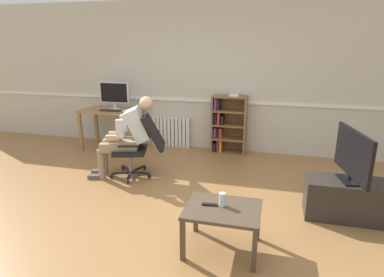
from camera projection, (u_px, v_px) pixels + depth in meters
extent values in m
plane|color=olive|center=(162.00, 213.00, 3.90)|extent=(18.00, 18.00, 0.00)
cube|color=beige|center=(209.00, 77.00, 5.98)|extent=(12.00, 0.10, 2.70)
cube|color=white|center=(208.00, 101.00, 6.04)|extent=(12.00, 0.03, 0.05)
cube|color=#9E7547|center=(81.00, 132.00, 6.09)|extent=(0.06, 0.06, 0.72)
cube|color=#9E7547|center=(132.00, 136.00, 5.83)|extent=(0.06, 0.06, 0.72)
cube|color=#9E7547|center=(144.00, 128.00, 6.35)|extent=(0.06, 0.06, 0.72)
cube|color=#9E7547|center=(96.00, 125.00, 6.60)|extent=(0.06, 0.06, 0.72)
cube|color=#9E7547|center=(112.00, 110.00, 6.11)|extent=(1.12, 0.64, 0.04)
cube|color=silver|center=(115.00, 109.00, 6.15)|extent=(0.18, 0.14, 0.01)
cube|color=silver|center=(115.00, 106.00, 6.16)|extent=(0.04, 0.02, 0.10)
cube|color=silver|center=(114.00, 93.00, 6.09)|extent=(0.58, 0.02, 0.39)
cube|color=black|center=(114.00, 93.00, 6.08)|extent=(0.53, 0.00, 0.35)
cube|color=black|center=(110.00, 111.00, 5.96)|extent=(0.39, 0.12, 0.02)
cube|color=white|center=(125.00, 111.00, 5.91)|extent=(0.06, 0.10, 0.03)
cube|color=brown|center=(213.00, 124.00, 5.97)|extent=(0.03, 0.28, 1.06)
cube|color=brown|center=(245.00, 126.00, 5.83)|extent=(0.03, 0.28, 1.06)
cube|color=brown|center=(230.00, 123.00, 6.03)|extent=(0.59, 0.02, 1.06)
cube|color=brown|center=(228.00, 152.00, 6.04)|extent=(0.55, 0.28, 0.03)
cube|color=brown|center=(228.00, 139.00, 5.97)|extent=(0.55, 0.28, 0.03)
cube|color=brown|center=(229.00, 125.00, 5.90)|extent=(0.55, 0.28, 0.03)
cube|color=brown|center=(229.00, 111.00, 5.82)|extent=(0.55, 0.28, 0.03)
cube|color=brown|center=(230.00, 97.00, 5.75)|extent=(0.55, 0.28, 0.03)
cube|color=black|center=(215.00, 147.00, 6.06)|extent=(0.05, 0.19, 0.15)
cube|color=#89428E|center=(216.00, 132.00, 6.01)|extent=(0.04, 0.19, 0.18)
cube|color=black|center=(216.00, 118.00, 5.93)|extent=(0.04, 0.19, 0.20)
cube|color=#89428E|center=(216.00, 103.00, 5.86)|extent=(0.04, 0.19, 0.22)
cube|color=red|center=(218.00, 144.00, 6.07)|extent=(0.04, 0.19, 0.22)
cube|color=black|center=(218.00, 131.00, 5.99)|extent=(0.03, 0.19, 0.24)
cube|color=red|center=(219.00, 118.00, 5.89)|extent=(0.04, 0.19, 0.23)
cube|color=black|center=(219.00, 104.00, 5.85)|extent=(0.05, 0.19, 0.22)
cube|color=orange|center=(221.00, 145.00, 6.03)|extent=(0.04, 0.19, 0.23)
cube|color=red|center=(221.00, 132.00, 5.98)|extent=(0.05, 0.19, 0.18)
cube|color=black|center=(223.00, 120.00, 5.90)|extent=(0.04, 0.19, 0.16)
cube|color=white|center=(234.00, 95.00, 5.76)|extent=(0.16, 0.22, 0.02)
cube|color=white|center=(155.00, 131.00, 6.43)|extent=(0.06, 0.08, 0.58)
cube|color=white|center=(158.00, 131.00, 6.41)|extent=(0.06, 0.08, 0.58)
cube|color=white|center=(162.00, 131.00, 6.40)|extent=(0.06, 0.08, 0.58)
cube|color=white|center=(166.00, 131.00, 6.38)|extent=(0.06, 0.08, 0.58)
cube|color=white|center=(169.00, 132.00, 6.36)|extent=(0.06, 0.08, 0.58)
cube|color=white|center=(173.00, 132.00, 6.34)|extent=(0.06, 0.08, 0.58)
cube|color=white|center=(177.00, 132.00, 6.32)|extent=(0.06, 0.08, 0.58)
cube|color=white|center=(180.00, 132.00, 6.30)|extent=(0.06, 0.08, 0.58)
cube|color=white|center=(184.00, 133.00, 6.29)|extent=(0.06, 0.08, 0.58)
cube|color=white|center=(188.00, 133.00, 6.27)|extent=(0.06, 0.08, 0.58)
cube|color=black|center=(130.00, 175.00, 4.84)|extent=(0.12, 0.30, 0.02)
cylinder|color=black|center=(128.00, 182.00, 4.71)|extent=(0.04, 0.06, 0.06)
cube|color=black|center=(140.00, 173.00, 4.94)|extent=(0.30, 0.05, 0.02)
cylinder|color=black|center=(149.00, 176.00, 4.91)|extent=(0.06, 0.02, 0.06)
cube|color=black|center=(138.00, 169.00, 5.10)|extent=(0.14, 0.29, 0.02)
cylinder|color=black|center=(145.00, 168.00, 5.23)|extent=(0.04, 0.06, 0.06)
cube|color=black|center=(127.00, 169.00, 5.10)|extent=(0.26, 0.21, 0.02)
cylinder|color=black|center=(123.00, 168.00, 5.23)|extent=(0.06, 0.05, 0.06)
cube|color=black|center=(121.00, 173.00, 4.94)|extent=(0.27, 0.20, 0.02)
cylinder|color=black|center=(111.00, 176.00, 4.90)|extent=(0.06, 0.05, 0.06)
cylinder|color=gray|center=(131.00, 162.00, 4.94)|extent=(0.05, 0.05, 0.30)
cube|color=black|center=(130.00, 150.00, 4.89)|extent=(0.57, 0.57, 0.07)
cube|color=black|center=(154.00, 132.00, 4.82)|extent=(0.42, 0.51, 0.52)
cube|color=black|center=(133.00, 136.00, 5.10)|extent=(0.28, 0.12, 0.03)
cube|color=black|center=(128.00, 146.00, 4.60)|extent=(0.28, 0.12, 0.03)
cube|color=#937F60|center=(130.00, 143.00, 4.86)|extent=(0.34, 0.40, 0.14)
cube|color=silver|center=(138.00, 124.00, 4.78)|extent=(0.45, 0.43, 0.52)
sphere|color=#D6A884|center=(146.00, 103.00, 4.69)|extent=(0.20, 0.20, 0.20)
cube|color=white|center=(110.00, 137.00, 4.83)|extent=(0.15, 0.08, 0.02)
cube|color=#937F60|center=(117.00, 143.00, 4.96)|extent=(0.44, 0.24, 0.13)
cylinder|color=#937F60|center=(104.00, 160.00, 5.03)|extent=(0.10, 0.10, 0.46)
cube|color=#4C4C51|center=(99.00, 172.00, 5.08)|extent=(0.24, 0.15, 0.06)
cube|color=#937F60|center=(114.00, 148.00, 4.77)|extent=(0.44, 0.24, 0.13)
cylinder|color=#937F60|center=(101.00, 164.00, 4.84)|extent=(0.10, 0.10, 0.46)
cube|color=#4C4C51|center=(96.00, 177.00, 4.89)|extent=(0.24, 0.15, 0.06)
cube|color=silver|center=(124.00, 123.00, 4.93)|extent=(0.12, 0.10, 0.26)
cube|color=#D6A884|center=(117.00, 134.00, 4.91)|extent=(0.25, 0.13, 0.07)
cube|color=silver|center=(120.00, 129.00, 4.63)|extent=(0.12, 0.10, 0.26)
cube|color=#D6A884|center=(114.00, 138.00, 4.73)|extent=(0.25, 0.13, 0.07)
cube|color=#2D2823|center=(346.00, 199.00, 3.76)|extent=(0.91, 0.44, 0.46)
cube|color=black|center=(349.00, 180.00, 3.69)|extent=(0.26, 0.35, 0.02)
cylinder|color=black|center=(350.00, 177.00, 3.68)|extent=(0.04, 0.04, 0.05)
cube|color=black|center=(353.00, 153.00, 3.60)|extent=(0.22, 0.86, 0.52)
cube|color=#9EBCF4|center=(355.00, 153.00, 3.60)|extent=(0.17, 0.80, 0.48)
cube|color=#4C3D2D|center=(183.00, 240.00, 3.01)|extent=(0.04, 0.04, 0.42)
cube|color=#4C3D2D|center=(254.00, 251.00, 2.86)|extent=(0.04, 0.04, 0.42)
cube|color=#4C3D2D|center=(258.00, 221.00, 3.33)|extent=(0.04, 0.04, 0.42)
cube|color=#4C3D2D|center=(196.00, 213.00, 3.48)|extent=(0.04, 0.04, 0.42)
cube|color=#4C3D2D|center=(223.00, 209.00, 3.11)|extent=(0.71, 0.57, 0.03)
cylinder|color=silver|center=(222.00, 199.00, 3.12)|extent=(0.06, 0.06, 0.13)
cube|color=black|center=(210.00, 204.00, 3.15)|extent=(0.15, 0.05, 0.02)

